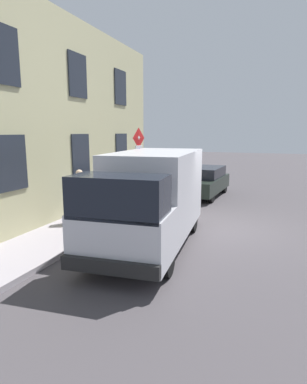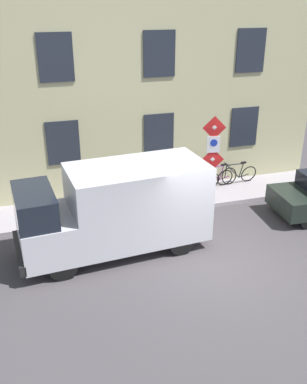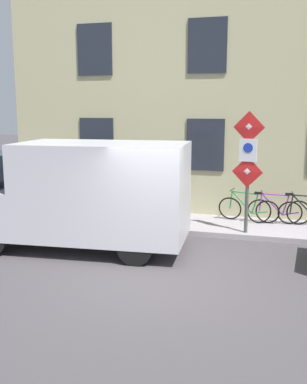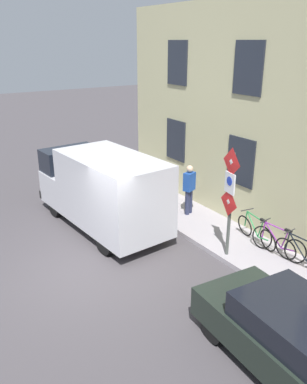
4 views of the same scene
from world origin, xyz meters
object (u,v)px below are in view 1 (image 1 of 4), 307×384
sign_post_stacked (139,159)px  parked_hatchback (203,181)px  pedestrian (80,194)px  bicycle_purple (121,192)px  bicycle_green (112,195)px  delivery_van (151,197)px  bicycle_black (129,189)px

sign_post_stacked → parked_hatchback: sign_post_stacked is taller
parked_hatchback → pedestrian: 7.02m
bicycle_purple → bicycle_green: bearing=-7.1°
sign_post_stacked → bicycle_purple: 2.08m
bicycle_purple → pedestrian: (-0.31, 3.58, 0.56)m
delivery_van → bicycle_black: delivery_van is taller
parked_hatchback → sign_post_stacked: bearing=-21.4°
sign_post_stacked → pedestrian: 3.07m
pedestrian → delivery_van: bearing=-128.4°
delivery_van → pedestrian: 2.93m
delivery_van → bicycle_green: bearing=-144.3°
parked_hatchback → pedestrian: bearing=-18.2°
parked_hatchback → bicycle_purple: (2.95, 2.92, -0.22)m
bicycle_purple → pedestrian: bearing=-2.0°
sign_post_stacked → pedestrian: bearing=72.6°
parked_hatchback → bicycle_green: 4.77m
sign_post_stacked → bicycle_black: 2.51m
sign_post_stacked → pedestrian: size_ratio=1.71×
bicycle_black → pedestrian: bearing=-0.5°
sign_post_stacked → bicycle_green: 1.92m
sign_post_stacked → bicycle_green: size_ratio=1.71×
pedestrian → bicycle_green: bearing=-13.6°
bicycle_black → bicycle_purple: bearing=-4.6°
bicycle_purple → sign_post_stacked: bearing=49.2°
delivery_van → parked_hatchback: 7.44m
parked_hatchback → bicycle_black: parked_hatchback is taller
delivery_van → parked_hatchback: (0.14, -7.42, -0.60)m
bicycle_green → pedestrian: 2.84m
sign_post_stacked → bicycle_green: bearing=1.0°
bicycle_black → bicycle_purple: same height
delivery_van → bicycle_purple: size_ratio=3.19×
sign_post_stacked → delivery_van: 4.21m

